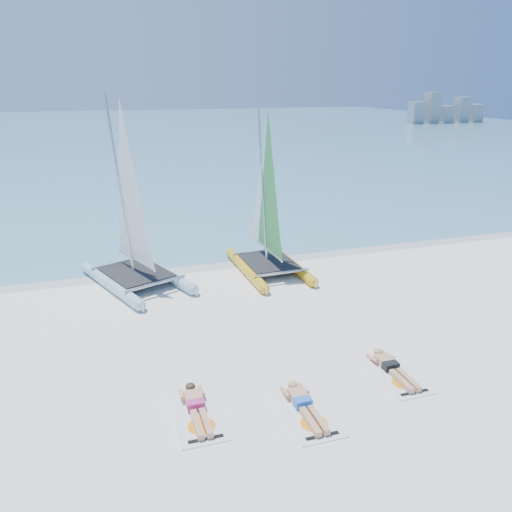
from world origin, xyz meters
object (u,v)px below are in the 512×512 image
Objects in this scene: towel_a at (198,416)px; towel_c at (396,375)px; catamaran_blue at (132,229)px; sunbather_b at (304,404)px; towel_b at (307,413)px; sunbather_c at (392,367)px; catamaran_yellow at (265,218)px; sunbather_a at (196,406)px.

towel_c is (4.75, 0.08, 0.00)m from towel_a.
catamaran_blue is 8.16m from towel_a.
catamaran_blue reaches higher than towel_a.
catamaran_blue is at bearing 124.24° from towel_c.
towel_b is at bearing -90.00° from sunbather_b.
towel_b is 1.07× the size of sunbather_c.
sunbather_b is 2.62m from towel_c.
catamaran_blue reaches higher than sunbather_c.
catamaran_yellow is 3.23× the size of towel_a.
catamaran_yellow reaches higher than sunbather_b.
sunbather_b is at bearing -15.55° from sunbather_a.
catamaran_blue reaches higher than catamaran_yellow.
towel_a is 2.27m from towel_b.
towel_b is at bearing -161.00° from sunbather_c.
catamaran_yellow is at bearing 77.11° from towel_b.
towel_c is (4.75, -0.11, -0.11)m from sunbather_a.
towel_a is 1.00× the size of towel_b.
catamaran_blue is 3.73× the size of sunbather_b.
sunbather_a is (0.58, -7.72, -1.81)m from catamaran_blue.
sunbather_a reaches higher than towel_c.
sunbather_c is at bearing 15.08° from sunbather_b.
sunbather_b and sunbather_c have the same top height.
catamaran_blue is 8.95m from sunbather_b.
towel_b is (2.18, -0.61, 0.00)m from towel_a.
towel_b is at bearing -104.55° from catamaran_yellow.
catamaran_blue is at bearing 107.95° from towel_b.
sunbather_c is at bearing -76.48° from catamaran_blue.
catamaran_yellow is (4.73, 0.08, -0.04)m from catamaran_blue.
towel_c is at bearing -87.32° from catamaran_yellow.
sunbather_a is at bearing 159.89° from towel_b.
towel_c is (2.57, 0.69, 0.00)m from towel_b.
towel_a is 2.23m from sunbather_b.
towel_b is at bearing -20.11° from sunbather_a.
sunbather_c is at bearing 3.33° from towel_a.
sunbather_c is at bearing 1.01° from sunbather_a.
towel_a is at bearing -90.00° from sunbather_a.
catamaran_blue is 7.94m from sunbather_a.
catamaran_yellow is at bearing 62.55° from towel_a.
towel_b is 2.72m from sunbather_c.
towel_c is at bearing -90.00° from sunbather_c.
catamaran_blue is 3.73× the size of sunbather_a.
towel_a is 1.00× the size of towel_c.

